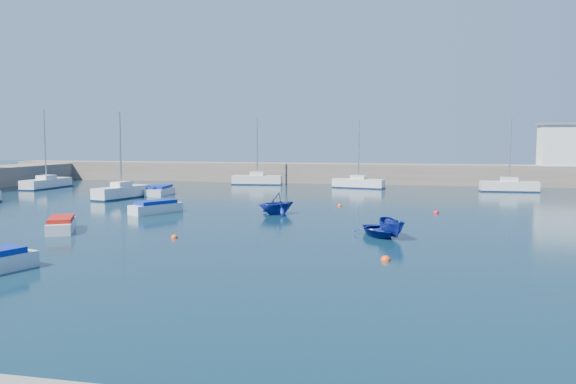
% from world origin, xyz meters
% --- Properties ---
extents(ground, '(220.00, 220.00, 0.00)m').
position_xyz_m(ground, '(0.00, 0.00, 0.00)').
color(ground, '#0B2432').
rests_on(ground, ground).
extents(back_wall, '(96.00, 4.50, 2.60)m').
position_xyz_m(back_wall, '(0.00, 46.00, 1.30)').
color(back_wall, '#736557').
rests_on(back_wall, ground).
extents(sailboat_3, '(3.32, 6.65, 8.56)m').
position_xyz_m(sailboat_3, '(-18.71, 21.07, 0.66)').
color(sailboat_3, silver).
rests_on(sailboat_3, ground).
extents(sailboat_4, '(2.14, 7.26, 9.44)m').
position_xyz_m(sailboat_4, '(-33.43, 29.92, 0.62)').
color(sailboat_4, silver).
rests_on(sailboat_4, ground).
extents(sailboat_5, '(6.53, 2.43, 8.52)m').
position_xyz_m(sailboat_5, '(-10.23, 40.71, 0.66)').
color(sailboat_5, silver).
rests_on(sailboat_5, ground).
extents(sailboat_6, '(6.39, 3.02, 8.18)m').
position_xyz_m(sailboat_6, '(3.12, 38.21, 0.61)').
color(sailboat_6, silver).
rests_on(sailboat_6, ground).
extents(sailboat_7, '(6.23, 1.86, 8.27)m').
position_xyz_m(sailboat_7, '(20.06, 37.12, 0.64)').
color(sailboat_7, silver).
rests_on(sailboat_7, ground).
extents(motorboat_0, '(3.25, 4.32, 0.93)m').
position_xyz_m(motorboat_0, '(-12.41, 1.96, 0.43)').
color(motorboat_0, silver).
rests_on(motorboat_0, ground).
extents(motorboat_1, '(3.39, 4.36, 1.03)m').
position_xyz_m(motorboat_1, '(-10.42, 11.38, 0.48)').
color(motorboat_1, silver).
rests_on(motorboat_1, ground).
extents(motorboat_2, '(2.29, 5.10, 1.02)m').
position_xyz_m(motorboat_2, '(-16.53, 25.22, 0.48)').
color(motorboat_2, silver).
rests_on(motorboat_2, ground).
extents(dinghy_center, '(3.62, 4.12, 0.71)m').
position_xyz_m(dinghy_center, '(7.40, 4.47, 0.35)').
color(dinghy_center, navy).
rests_on(dinghy_center, ground).
extents(dinghy_left, '(4.24, 4.29, 1.71)m').
position_xyz_m(dinghy_left, '(-0.96, 12.81, 0.85)').
color(dinghy_left, navy).
rests_on(dinghy_left, ground).
extents(dinghy_right, '(2.06, 3.22, 1.16)m').
position_xyz_m(dinghy_right, '(8.19, 4.03, 0.58)').
color(dinghy_right, navy).
rests_on(dinghy_right, ground).
extents(buoy_0, '(0.40, 0.40, 0.40)m').
position_xyz_m(buoy_0, '(-4.41, 1.25, 0.00)').
color(buoy_0, '#FB440D').
rests_on(buoy_0, ground).
extents(buoy_1, '(0.47, 0.47, 0.47)m').
position_xyz_m(buoy_1, '(11.26, 16.19, 0.00)').
color(buoy_1, red).
rests_on(buoy_1, ground).
extents(buoy_3, '(0.40, 0.40, 0.40)m').
position_xyz_m(buoy_3, '(3.20, 19.27, 0.00)').
color(buoy_3, '#FB440D').
rests_on(buoy_3, ground).
extents(buoy_5, '(0.48, 0.48, 0.48)m').
position_xyz_m(buoy_5, '(8.10, -2.43, 0.00)').
color(buoy_5, '#FB440D').
rests_on(buoy_5, ground).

